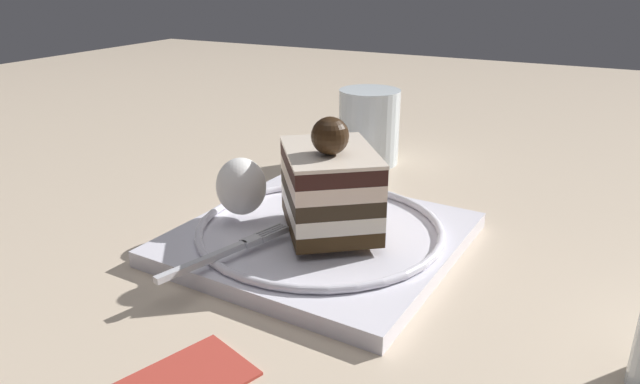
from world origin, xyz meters
The scene contains 6 objects.
ground_plane centered at (0.00, 0.00, 0.00)m, with size 2.40×2.40×0.00m, color beige.
dessert_plate centered at (0.01, -0.01, 0.01)m, with size 0.24×0.24×0.02m.
cake_slice centered at (0.01, -0.02, 0.06)m, with size 0.12×0.12×0.10m.
whipped_cream_dollop centered at (0.00, 0.07, 0.05)m, with size 0.04×0.04×0.05m, color white.
fork centered at (-0.07, 0.03, 0.02)m, with size 0.12×0.04×0.00m.
drink_glass_far centered at (0.25, 0.05, 0.04)m, with size 0.08×0.08×0.09m.
Camera 1 is at (-0.39, -0.22, 0.23)m, focal length 32.29 mm.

